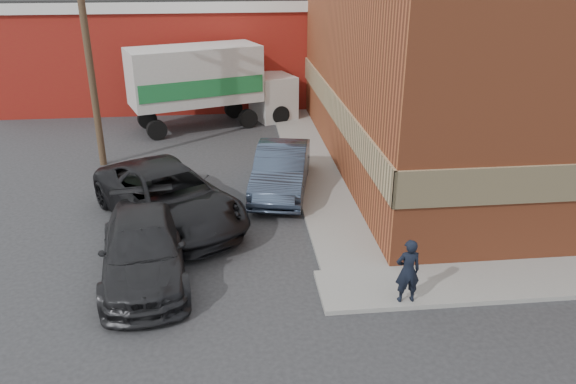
{
  "coord_description": "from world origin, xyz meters",
  "views": [
    {
      "loc": [
        -2.48,
        -12.34,
        7.68
      ],
      "look_at": [
        -0.92,
        2.3,
        1.37
      ],
      "focal_mm": 35.0,
      "sensor_mm": 36.0,
      "label": 1
    }
  ],
  "objects_px": {
    "man": "(408,271)",
    "suv_a": "(168,197)",
    "utility_pole": "(87,41)",
    "warehouse": "(163,47)",
    "box_truck": "(211,81)",
    "sedan": "(281,169)",
    "brick_building": "(511,36)",
    "suv_b": "(144,249)"
  },
  "relations": [
    {
      "from": "sedan",
      "to": "box_truck",
      "type": "height_order",
      "value": "box_truck"
    },
    {
      "from": "utility_pole",
      "to": "brick_building",
      "type": "bearing_deg",
      "value": -0.02
    },
    {
      "from": "utility_pole",
      "to": "suv_b",
      "type": "relative_size",
      "value": 1.75
    },
    {
      "from": "suv_a",
      "to": "brick_building",
      "type": "bearing_deg",
      "value": -7.09
    },
    {
      "from": "sedan",
      "to": "suv_b",
      "type": "relative_size",
      "value": 0.95
    },
    {
      "from": "brick_building",
      "to": "box_truck",
      "type": "distance_m",
      "value": 13.0
    },
    {
      "from": "warehouse",
      "to": "utility_pole",
      "type": "relative_size",
      "value": 1.81
    },
    {
      "from": "brick_building",
      "to": "sedan",
      "type": "xyz_separation_m",
      "value": [
        -9.3,
        -3.4,
        -3.88
      ]
    },
    {
      "from": "warehouse",
      "to": "utility_pole",
      "type": "height_order",
      "value": "utility_pole"
    },
    {
      "from": "man",
      "to": "box_truck",
      "type": "bearing_deg",
      "value": -74.62
    },
    {
      "from": "warehouse",
      "to": "utility_pole",
      "type": "distance_m",
      "value": 11.27
    },
    {
      "from": "man",
      "to": "suv_a",
      "type": "distance_m",
      "value": 7.76
    },
    {
      "from": "brick_building",
      "to": "man",
      "type": "distance_m",
      "value": 13.23
    },
    {
      "from": "utility_pole",
      "to": "suv_a",
      "type": "xyz_separation_m",
      "value": [
        3.06,
        -5.49,
        -3.89
      ]
    },
    {
      "from": "man",
      "to": "suv_b",
      "type": "distance_m",
      "value": 6.58
    },
    {
      "from": "man",
      "to": "sedan",
      "type": "distance_m",
      "value": 7.49
    },
    {
      "from": "brick_building",
      "to": "sedan",
      "type": "distance_m",
      "value": 10.63
    },
    {
      "from": "sedan",
      "to": "utility_pole",
      "type": "bearing_deg",
      "value": 164.25
    },
    {
      "from": "brick_building",
      "to": "warehouse",
      "type": "xyz_separation_m",
      "value": [
        -14.5,
        11.0,
        -1.87
      ]
    },
    {
      "from": "suv_a",
      "to": "man",
      "type": "bearing_deg",
      "value": -70.76
    },
    {
      "from": "man",
      "to": "box_truck",
      "type": "distance_m",
      "value": 16.17
    },
    {
      "from": "brick_building",
      "to": "suv_a",
      "type": "xyz_separation_m",
      "value": [
        -12.93,
        -5.49,
        -3.83
      ]
    },
    {
      "from": "warehouse",
      "to": "man",
      "type": "distance_m",
      "value": 22.88
    },
    {
      "from": "brick_building",
      "to": "utility_pole",
      "type": "xyz_separation_m",
      "value": [
        -16.0,
        0.0,
        0.06
      ]
    },
    {
      "from": "suv_a",
      "to": "warehouse",
      "type": "bearing_deg",
      "value": 65.33
    },
    {
      "from": "utility_pole",
      "to": "sedan",
      "type": "xyz_separation_m",
      "value": [
        6.7,
        -3.41,
        -3.94
      ]
    },
    {
      "from": "brick_building",
      "to": "suv_b",
      "type": "height_order",
      "value": "brick_building"
    },
    {
      "from": "brick_building",
      "to": "man",
      "type": "bearing_deg",
      "value": -123.76
    },
    {
      "from": "warehouse",
      "to": "brick_building",
      "type": "bearing_deg",
      "value": -37.2
    },
    {
      "from": "man",
      "to": "suv_b",
      "type": "xyz_separation_m",
      "value": [
        -6.25,
        2.05,
        -0.18
      ]
    },
    {
      "from": "warehouse",
      "to": "sedan",
      "type": "xyz_separation_m",
      "value": [
        5.2,
        -14.41,
        -2.01
      ]
    },
    {
      "from": "sedan",
      "to": "box_truck",
      "type": "xyz_separation_m",
      "value": [
        -2.5,
        8.27,
        1.38
      ]
    },
    {
      "from": "warehouse",
      "to": "man",
      "type": "height_order",
      "value": "warehouse"
    },
    {
      "from": "warehouse",
      "to": "box_truck",
      "type": "bearing_deg",
      "value": -66.28
    },
    {
      "from": "utility_pole",
      "to": "suv_a",
      "type": "bearing_deg",
      "value": -60.85
    },
    {
      "from": "sedan",
      "to": "suv_a",
      "type": "relative_size",
      "value": 0.79
    },
    {
      "from": "brick_building",
      "to": "box_truck",
      "type": "xyz_separation_m",
      "value": [
        -11.8,
        4.86,
        -2.5
      ]
    },
    {
      "from": "warehouse",
      "to": "man",
      "type": "bearing_deg",
      "value": -70.93
    },
    {
      "from": "suv_a",
      "to": "utility_pole",
      "type": "bearing_deg",
      "value": 89.07
    },
    {
      "from": "utility_pole",
      "to": "man",
      "type": "distance_m",
      "value": 14.35
    },
    {
      "from": "man",
      "to": "suv_b",
      "type": "relative_size",
      "value": 0.31
    },
    {
      "from": "sedan",
      "to": "suv_a",
      "type": "bearing_deg",
      "value": -139.0
    }
  ]
}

